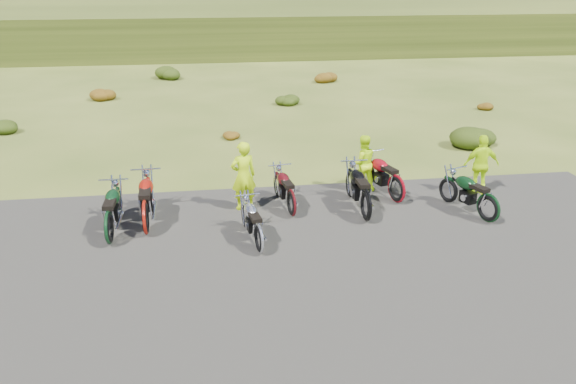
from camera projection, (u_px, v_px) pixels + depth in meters
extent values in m
plane|color=#3E4C19|center=(265.00, 253.00, 12.67)|extent=(300.00, 300.00, 0.00)
cube|color=black|center=(275.00, 301.00, 10.84)|extent=(20.00, 12.00, 0.04)
ellipsoid|color=black|center=(2.00, 125.00, 21.77)|extent=(1.03, 1.03, 0.61)
ellipsoid|color=#6D360D|center=(102.00, 93.00, 26.99)|extent=(1.30, 1.30, 0.77)
ellipsoid|color=black|center=(169.00, 71.00, 32.21)|extent=(1.56, 1.56, 0.92)
ellipsoid|color=#6D360D|center=(229.00, 133.00, 21.00)|extent=(0.77, 0.77, 0.45)
ellipsoid|color=black|center=(286.00, 98.00, 26.21)|extent=(1.03, 1.03, 0.61)
ellipsoid|color=#6D360D|center=(325.00, 75.00, 31.43)|extent=(1.30, 1.30, 0.77)
ellipsoid|color=black|center=(475.00, 134.00, 20.10)|extent=(1.56, 1.56, 0.92)
ellipsoid|color=#6D360D|center=(482.00, 104.00, 25.44)|extent=(0.77, 0.77, 0.45)
imported|color=#B4DF0B|center=(243.00, 177.00, 14.59)|extent=(0.76, 0.59, 1.85)
imported|color=#B4DF0B|center=(362.00, 164.00, 15.89)|extent=(0.83, 0.66, 1.63)
imported|color=#B4DF0B|center=(481.00, 166.00, 15.61)|extent=(1.03, 0.48, 1.71)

